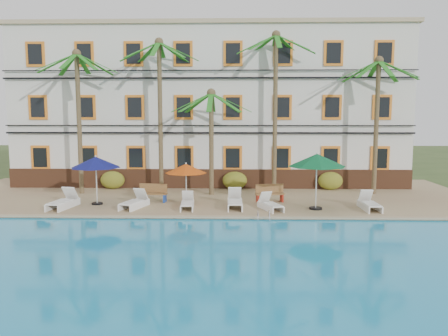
{
  "coord_description": "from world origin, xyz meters",
  "views": [
    {
      "loc": [
        1.66,
        -19.83,
        4.74
      ],
      "look_at": [
        1.07,
        3.0,
        2.0
      ],
      "focal_mm": 35.0,
      "sensor_mm": 36.0,
      "label": 1
    }
  ],
  "objects_px": {
    "lounger_b": "(135,202)",
    "palm_d": "(275,91)",
    "palm_b": "(160,95)",
    "lounger_f": "(369,204)",
    "umbrella_green": "(317,161)",
    "bench_right": "(269,193)",
    "lounger_d": "(235,201)",
    "lounger_c": "(187,203)",
    "bench_left": "(153,193)",
    "palm_a": "(78,102)",
    "palm_c": "(211,125)",
    "lounger_e": "(270,204)",
    "lounger_a": "(63,202)",
    "pool_ladder": "(263,218)",
    "umbrella_blue": "(96,163)",
    "umbrella_red": "(186,169)",
    "palm_e": "(377,106)"
  },
  "relations": [
    {
      "from": "palm_b",
      "to": "bench_left",
      "type": "height_order",
      "value": "palm_b"
    },
    {
      "from": "palm_b",
      "to": "palm_d",
      "type": "distance_m",
      "value": 6.71
    },
    {
      "from": "umbrella_blue",
      "to": "bench_right",
      "type": "xyz_separation_m",
      "value": [
        8.83,
        0.89,
        -1.67
      ]
    },
    {
      "from": "palm_a",
      "to": "palm_e",
      "type": "relative_size",
      "value": 1.05
    },
    {
      "from": "palm_a",
      "to": "lounger_b",
      "type": "xyz_separation_m",
      "value": [
        4.01,
        -3.93,
        -4.99
      ]
    },
    {
      "from": "umbrella_green",
      "to": "lounger_c",
      "type": "xyz_separation_m",
      "value": [
        -6.22,
        -0.01,
        -2.1
      ]
    },
    {
      "from": "palm_e",
      "to": "umbrella_green",
      "type": "bearing_deg",
      "value": -133.79
    },
    {
      "from": "palm_d",
      "to": "lounger_a",
      "type": "distance_m",
      "value": 13.12
    },
    {
      "from": "palm_a",
      "to": "lounger_e",
      "type": "bearing_deg",
      "value": -21.59
    },
    {
      "from": "palm_a",
      "to": "umbrella_green",
      "type": "bearing_deg",
      "value": -17.38
    },
    {
      "from": "bench_left",
      "to": "umbrella_blue",
      "type": "bearing_deg",
      "value": -163.32
    },
    {
      "from": "bench_left",
      "to": "pool_ladder",
      "type": "height_order",
      "value": "bench_left"
    },
    {
      "from": "umbrella_blue",
      "to": "lounger_a",
      "type": "height_order",
      "value": "umbrella_blue"
    },
    {
      "from": "palm_c",
      "to": "umbrella_blue",
      "type": "relative_size",
      "value": 2.39
    },
    {
      "from": "umbrella_green",
      "to": "bench_right",
      "type": "height_order",
      "value": "umbrella_green"
    },
    {
      "from": "lounger_a",
      "to": "lounger_c",
      "type": "bearing_deg",
      "value": 0.23
    },
    {
      "from": "lounger_b",
      "to": "palm_d",
      "type": "bearing_deg",
      "value": 34.12
    },
    {
      "from": "palm_a",
      "to": "bench_right",
      "type": "height_order",
      "value": "palm_a"
    },
    {
      "from": "umbrella_red",
      "to": "umbrella_green",
      "type": "xyz_separation_m",
      "value": [
        6.39,
        -1.04,
        0.54
      ]
    },
    {
      "from": "umbrella_red",
      "to": "lounger_b",
      "type": "relative_size",
      "value": 1.06
    },
    {
      "from": "palm_c",
      "to": "lounger_a",
      "type": "relative_size",
      "value": 2.81
    },
    {
      "from": "lounger_f",
      "to": "bench_right",
      "type": "height_order",
      "value": "bench_right"
    },
    {
      "from": "lounger_c",
      "to": "bench_left",
      "type": "bearing_deg",
      "value": 139.48
    },
    {
      "from": "palm_c",
      "to": "palm_e",
      "type": "bearing_deg",
      "value": 2.91
    },
    {
      "from": "palm_a",
      "to": "palm_b",
      "type": "bearing_deg",
      "value": 6.54
    },
    {
      "from": "bench_right",
      "to": "umbrella_green",
      "type": "bearing_deg",
      "value": -39.99
    },
    {
      "from": "pool_ladder",
      "to": "lounger_b",
      "type": "bearing_deg",
      "value": 161.36
    },
    {
      "from": "palm_d",
      "to": "lounger_a",
      "type": "relative_size",
      "value": 4.39
    },
    {
      "from": "bench_right",
      "to": "palm_a",
      "type": "bearing_deg",
      "value": 168.14
    },
    {
      "from": "palm_e",
      "to": "umbrella_green",
      "type": "xyz_separation_m",
      "value": [
        -4.12,
        -4.3,
        -2.68
      ]
    },
    {
      "from": "lounger_a",
      "to": "lounger_f",
      "type": "relative_size",
      "value": 1.12
    },
    {
      "from": "palm_c",
      "to": "pool_ladder",
      "type": "bearing_deg",
      "value": -65.92
    },
    {
      "from": "lounger_e",
      "to": "bench_left",
      "type": "xyz_separation_m",
      "value": [
        -6.0,
        1.88,
        0.2
      ]
    },
    {
      "from": "lounger_a",
      "to": "lounger_e",
      "type": "distance_m",
      "value": 10.09
    },
    {
      "from": "umbrella_green",
      "to": "bench_right",
      "type": "distance_m",
      "value": 3.33
    },
    {
      "from": "lounger_d",
      "to": "bench_left",
      "type": "relative_size",
      "value": 1.31
    },
    {
      "from": "lounger_d",
      "to": "palm_b",
      "type": "bearing_deg",
      "value": 135.31
    },
    {
      "from": "lounger_b",
      "to": "bench_left",
      "type": "relative_size",
      "value": 1.31
    },
    {
      "from": "bench_right",
      "to": "umbrella_blue",
      "type": "bearing_deg",
      "value": -174.26
    },
    {
      "from": "lounger_b",
      "to": "lounger_e",
      "type": "bearing_deg",
      "value": -2.35
    },
    {
      "from": "palm_b",
      "to": "lounger_f",
      "type": "bearing_deg",
      "value": -22.83
    },
    {
      "from": "lounger_e",
      "to": "bench_left",
      "type": "relative_size",
      "value": 1.19
    },
    {
      "from": "lounger_c",
      "to": "lounger_d",
      "type": "bearing_deg",
      "value": 6.06
    },
    {
      "from": "palm_c",
      "to": "bench_right",
      "type": "relative_size",
      "value": 3.85
    },
    {
      "from": "lounger_a",
      "to": "pool_ladder",
      "type": "bearing_deg",
      "value": -11.49
    },
    {
      "from": "palm_c",
      "to": "palm_d",
      "type": "xyz_separation_m",
      "value": [
        3.68,
        1.18,
        1.94
      ]
    },
    {
      "from": "palm_b",
      "to": "umbrella_green",
      "type": "relative_size",
      "value": 3.21
    },
    {
      "from": "lounger_c",
      "to": "lounger_f",
      "type": "xyz_separation_m",
      "value": [
        8.79,
        -0.01,
        0.03
      ]
    },
    {
      "from": "palm_e",
      "to": "palm_a",
      "type": "bearing_deg",
      "value": -179.04
    },
    {
      "from": "palm_e",
      "to": "lounger_a",
      "type": "height_order",
      "value": "palm_e"
    }
  ]
}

